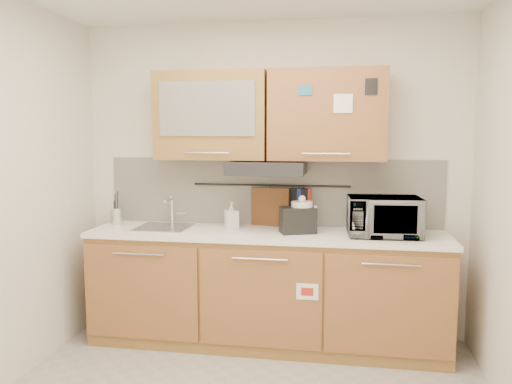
% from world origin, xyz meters
% --- Properties ---
extents(wall_back, '(3.20, 0.00, 3.20)m').
position_xyz_m(wall_back, '(0.00, 1.50, 1.30)').
color(wall_back, silver).
rests_on(wall_back, ground).
extents(base_cabinet, '(2.80, 0.64, 0.88)m').
position_xyz_m(base_cabinet, '(0.00, 1.19, 0.41)').
color(base_cabinet, olive).
rests_on(base_cabinet, floor).
extents(countertop, '(2.82, 0.62, 0.04)m').
position_xyz_m(countertop, '(0.00, 1.19, 0.90)').
color(countertop, white).
rests_on(countertop, base_cabinet).
extents(backsplash, '(2.80, 0.02, 0.56)m').
position_xyz_m(backsplash, '(0.00, 1.49, 1.20)').
color(backsplash, silver).
rests_on(backsplash, countertop).
extents(upper_cabinets, '(1.82, 0.37, 0.70)m').
position_xyz_m(upper_cabinets, '(-0.00, 1.32, 1.83)').
color(upper_cabinets, olive).
rests_on(upper_cabinets, wall_back).
extents(range_hood, '(0.60, 0.46, 0.10)m').
position_xyz_m(range_hood, '(0.00, 1.25, 1.42)').
color(range_hood, black).
rests_on(range_hood, upper_cabinets).
extents(sink, '(0.42, 0.40, 0.26)m').
position_xyz_m(sink, '(-0.85, 1.21, 0.92)').
color(sink, silver).
rests_on(sink, countertop).
extents(utensil_rail, '(1.30, 0.02, 0.02)m').
position_xyz_m(utensil_rail, '(0.00, 1.45, 1.26)').
color(utensil_rail, black).
rests_on(utensil_rail, backsplash).
extents(utensil_crock, '(0.15, 0.15, 0.28)m').
position_xyz_m(utensil_crock, '(-1.30, 1.30, 0.99)').
color(utensil_crock, silver).
rests_on(utensil_crock, countertop).
extents(kettle, '(0.21, 0.19, 0.29)m').
position_xyz_m(kettle, '(0.28, 1.21, 1.04)').
color(kettle, white).
rests_on(kettle, countertop).
extents(toaster, '(0.31, 0.24, 0.20)m').
position_xyz_m(toaster, '(0.25, 1.18, 1.02)').
color(toaster, black).
rests_on(toaster, countertop).
extents(microwave, '(0.56, 0.39, 0.30)m').
position_xyz_m(microwave, '(0.90, 1.18, 1.07)').
color(microwave, '#999999').
rests_on(microwave, countertop).
extents(soap_bottle, '(0.13, 0.13, 0.22)m').
position_xyz_m(soap_bottle, '(-0.30, 1.29, 1.03)').
color(soap_bottle, '#999999').
rests_on(soap_bottle, countertop).
extents(cutting_board, '(0.32, 0.08, 0.40)m').
position_xyz_m(cutting_board, '(-0.00, 1.44, 1.04)').
color(cutting_board, brown).
rests_on(cutting_board, utensil_rail).
extents(oven_mitt, '(0.12, 0.07, 0.20)m').
position_xyz_m(oven_mitt, '(0.28, 1.44, 1.14)').
color(oven_mitt, navy).
rests_on(oven_mitt, utensil_rail).
extents(dark_pouch, '(0.16, 0.08, 0.24)m').
position_xyz_m(dark_pouch, '(0.24, 1.44, 1.12)').
color(dark_pouch, black).
rests_on(dark_pouch, utensil_rail).
extents(pot_holder, '(0.14, 0.05, 0.17)m').
position_xyz_m(pot_holder, '(0.27, 1.44, 1.15)').
color(pot_holder, red).
rests_on(pot_holder, utensil_rail).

